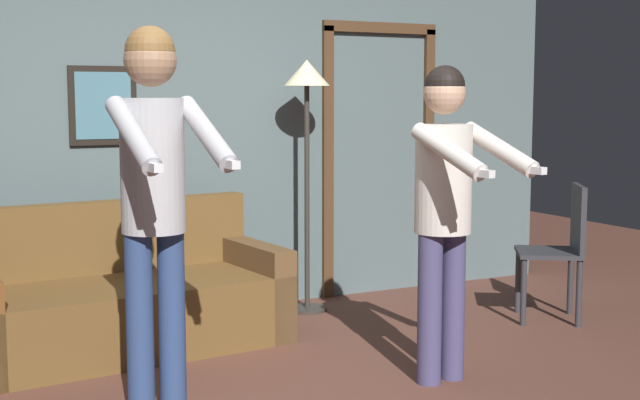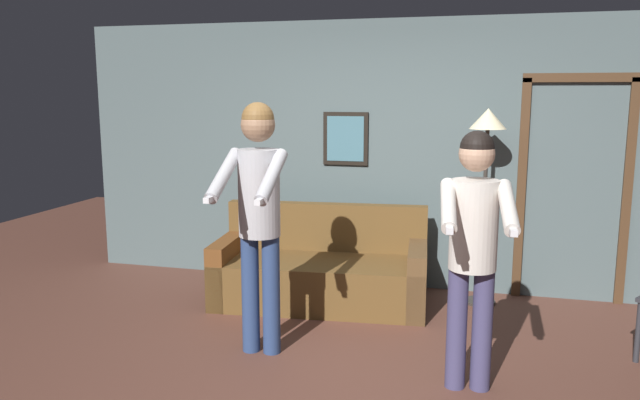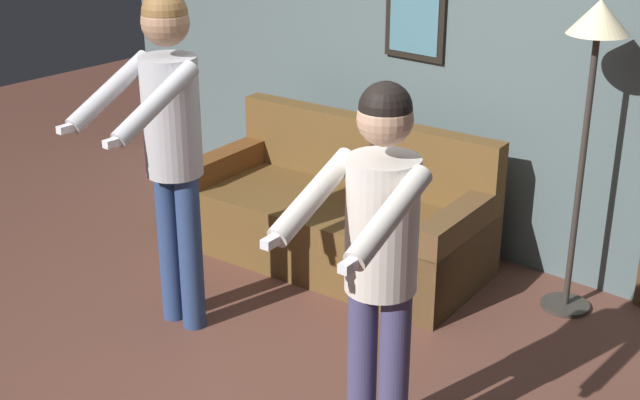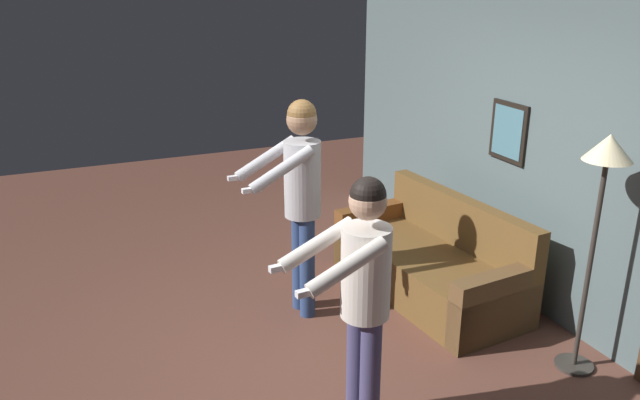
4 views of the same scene
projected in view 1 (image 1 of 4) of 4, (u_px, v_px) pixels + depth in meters
back_wall_assembly at (169, 129)px, 6.13m from camera, size 6.40×0.10×2.60m
couch at (123, 304)px, 5.38m from camera, size 1.97×1.02×0.87m
torchiere_lamp at (307, 104)px, 6.19m from camera, size 0.32×0.32×1.77m
person_standing_left at (154, 179)px, 4.14m from camera, size 0.45×0.73×1.85m
person_standing_right at (446, 193)px, 4.66m from camera, size 0.48×0.71×1.68m
dining_chair_distant at (562, 244)px, 6.04m from camera, size 0.58×0.58×0.93m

